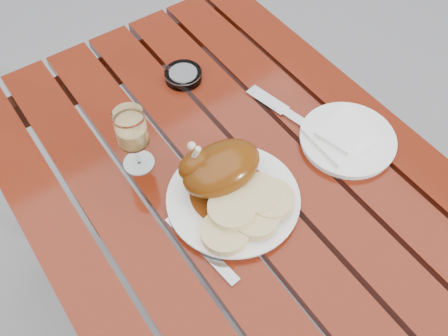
% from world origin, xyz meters
% --- Properties ---
extents(ground, '(60.00, 60.00, 0.00)m').
position_xyz_m(ground, '(0.00, 0.00, 0.00)').
color(ground, slate).
rests_on(ground, ground).
extents(table, '(0.80, 1.20, 0.75)m').
position_xyz_m(table, '(0.00, 0.00, 0.38)').
color(table, maroon).
rests_on(table, ground).
extents(dinner_plate, '(0.29, 0.29, 0.02)m').
position_xyz_m(dinner_plate, '(-0.03, -0.01, 0.76)').
color(dinner_plate, white).
rests_on(dinner_plate, table).
extents(roast_duck, '(0.17, 0.16, 0.12)m').
position_xyz_m(roast_duck, '(-0.04, 0.04, 0.81)').
color(roast_duck, '#60280B').
rests_on(roast_duck, dinner_plate).
extents(bread_dumplings, '(0.20, 0.13, 0.04)m').
position_xyz_m(bread_dumplings, '(-0.03, -0.06, 0.79)').
color(bread_dumplings, '#CCB87C').
rests_on(bread_dumplings, dinner_plate).
extents(wine_glass, '(0.08, 0.08, 0.15)m').
position_xyz_m(wine_glass, '(-0.14, 0.18, 0.83)').
color(wine_glass, '#E3B867').
rests_on(wine_glass, table).
extents(side_plate, '(0.24, 0.24, 0.02)m').
position_xyz_m(side_plate, '(0.26, -0.03, 0.76)').
color(side_plate, white).
rests_on(side_plate, table).
extents(napkin, '(0.13, 0.12, 0.01)m').
position_xyz_m(napkin, '(0.25, -0.02, 0.77)').
color(napkin, white).
rests_on(napkin, side_plate).
extents(ashtray, '(0.10, 0.10, 0.02)m').
position_xyz_m(ashtray, '(0.07, 0.34, 0.76)').
color(ashtray, '#B2B7BC').
rests_on(ashtray, table).
extents(fork, '(0.04, 0.17, 0.01)m').
position_xyz_m(fork, '(-0.14, -0.07, 0.75)').
color(fork, gray).
rests_on(fork, table).
extents(knife, '(0.07, 0.24, 0.01)m').
position_xyz_m(knife, '(0.21, 0.06, 0.75)').
color(knife, gray).
rests_on(knife, table).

